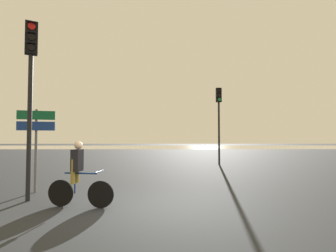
# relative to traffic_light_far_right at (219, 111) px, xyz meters

# --- Properties ---
(ground_plane) EXTENTS (120.00, 120.00, 0.00)m
(ground_plane) POSITION_rel_traffic_light_far_right_xyz_m (-3.76, -10.12, -3.33)
(ground_plane) COLOR black
(water_strip) EXTENTS (80.00, 16.00, 0.01)m
(water_strip) POSITION_rel_traffic_light_far_right_xyz_m (-3.76, 28.31, -3.33)
(water_strip) COLOR #9E937F
(water_strip) RESTS_ON ground
(traffic_light_far_right) EXTENTS (0.34, 0.36, 4.83)m
(traffic_light_far_right) POSITION_rel_traffic_light_far_right_xyz_m (0.00, 0.00, 0.00)
(traffic_light_far_right) COLOR black
(traffic_light_far_right) RESTS_ON ground
(traffic_light_near_left) EXTENTS (0.40, 0.42, 4.91)m
(traffic_light_near_left) POSITION_rel_traffic_light_far_right_xyz_m (-7.09, -9.24, 0.05)
(traffic_light_near_left) COLOR black
(traffic_light_near_left) RESTS_ON ground
(direction_sign_post) EXTENTS (1.06, 0.34, 2.60)m
(direction_sign_post) POSITION_rel_traffic_light_far_right_xyz_m (-7.43, -8.17, -1.54)
(direction_sign_post) COLOR slate
(direction_sign_post) RESTS_ON ground
(cyclist) EXTENTS (1.69, 0.49, 1.62)m
(cyclist) POSITION_rel_traffic_light_far_right_xyz_m (-5.53, -9.87, -2.51)
(cyclist) COLOR black
(cyclist) RESTS_ON ground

